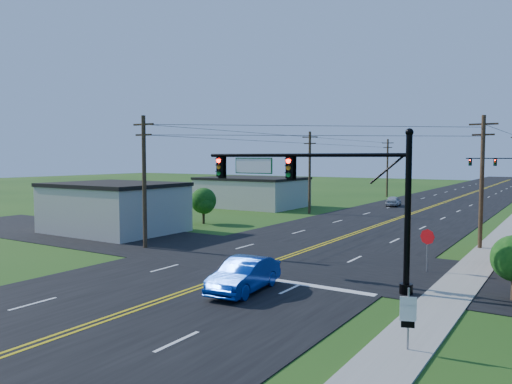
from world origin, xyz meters
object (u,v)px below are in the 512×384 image
Objects in this scene: stop_sign at (427,241)px; blue_car at (244,276)px; signal_mast_main at (317,187)px; signal_mast_far at (501,167)px; route_sign at (408,315)px.

blue_car is at bearing -108.73° from stop_sign.
signal_mast_main is 72.00m from signal_mast_far.
stop_sign is (-2.23, 11.61, 0.49)m from route_sign.
signal_mast_far is (0.10, 72.00, -0.20)m from signal_mast_main.
signal_mast_main is 7.16m from stop_sign.
stop_sign is (6.10, 8.55, 0.94)m from blue_car.
blue_car is 2.24× the size of route_sign.
route_sign is 11.83m from stop_sign.
signal_mast_far reaches higher than stop_sign.
blue_car is at bearing 138.67° from route_sign.
blue_car is at bearing -91.54° from signal_mast_far.
signal_mast_main is 2.44× the size of blue_car.
route_sign is at bearing -46.14° from signal_mast_main.
stop_sign reaches higher than route_sign.
route_sign is at bearing -25.90° from blue_car.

